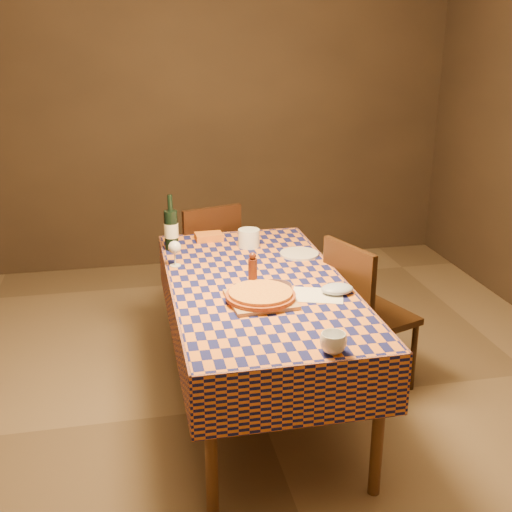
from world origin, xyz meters
The scene contains 16 objects.
room centered at (0.00, 0.00, 1.35)m, with size 5.00×5.10×2.70m.
dining_table centered at (0.00, 0.00, 0.69)m, with size 0.94×1.84×0.77m.
cutting_board centered at (-0.04, -0.26, 0.78)m, with size 0.32×0.32×0.02m, color #A3784C.
pizza centered at (-0.04, -0.26, 0.81)m, with size 0.46×0.46×0.04m.
pepper_mill centered at (-0.05, -0.08, 0.86)m, with size 0.05×0.05×0.20m.
bowl centered at (0.05, -0.19, 0.80)m, with size 0.17×0.17×0.05m, color #5F4750.
wine_glass centered at (-0.41, 0.34, 0.88)m, with size 0.07×0.07×0.15m.
wine_bottle centered at (-0.41, 0.64, 0.90)m, with size 0.11×0.11×0.34m.
deli_tub centered at (0.07, 0.59, 0.83)m, with size 0.13×0.13×0.11m, color silver.
takeout_container centered at (-0.16, 0.77, 0.79)m, with size 0.17×0.12×0.04m, color #CB661A.
white_plate centered at (0.33, 0.37, 0.78)m, with size 0.23×0.23×0.01m, color silver.
tumbler centered at (0.14, -0.84, 0.81)m, with size 0.11×0.11×0.09m, color white.
flour_patch centered at (0.26, -0.25, 0.77)m, with size 0.26×0.20×0.00m, color silver.
flour_bag centered at (0.37, -0.24, 0.79)m, with size 0.17×0.13×0.05m, color #A3B4D1.
chair_far centered at (-0.14, 1.08, 0.52)m, with size 0.52×0.53×0.93m.
chair_right centered at (0.63, 0.07, 0.52)m, with size 0.55×0.54×0.93m.
Camera 1 is at (-0.66, -3.13, 2.06)m, focal length 45.00 mm.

